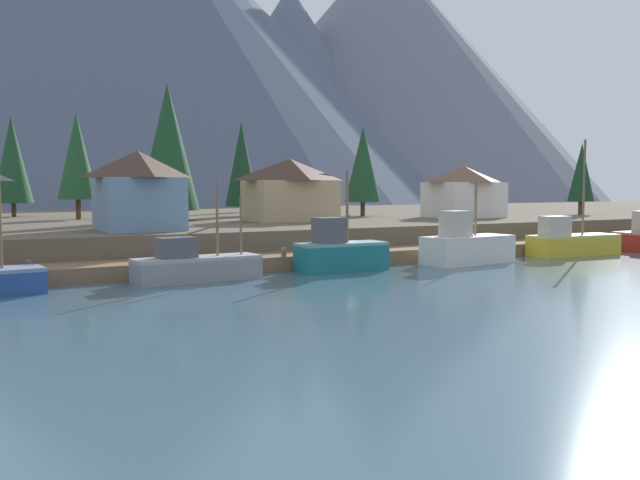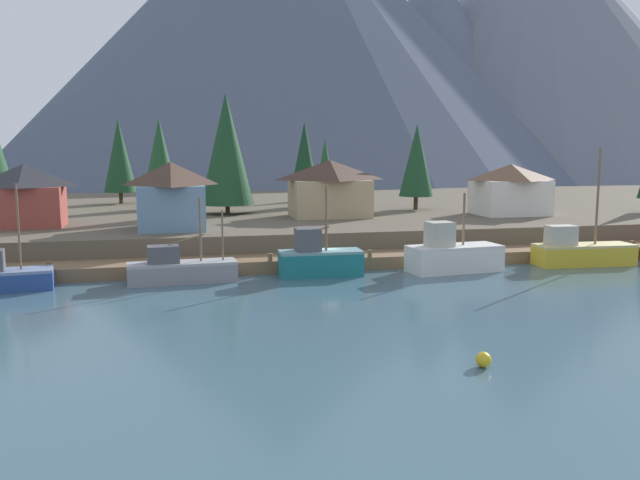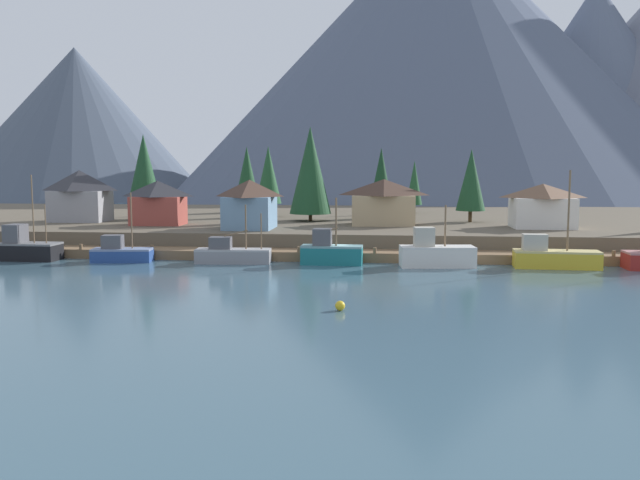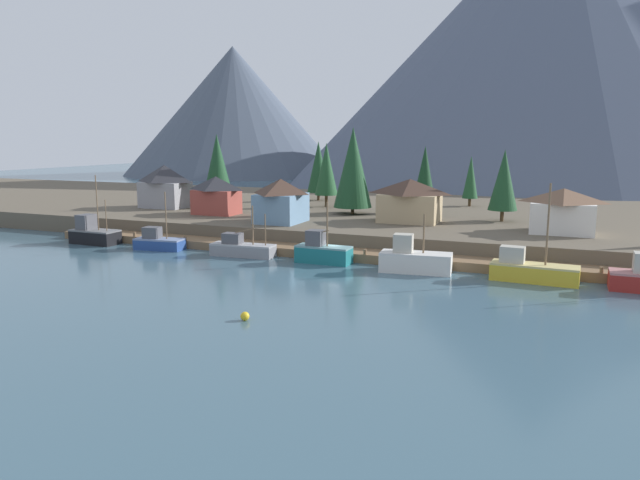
% 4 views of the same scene
% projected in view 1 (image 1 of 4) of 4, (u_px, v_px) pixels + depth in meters
% --- Properties ---
extents(ground_plane, '(400.00, 400.00, 1.00)m').
position_uv_depth(ground_plane, '(233.00, 252.00, 65.60)').
color(ground_plane, '#3D5B6B').
extents(dock, '(80.00, 4.00, 1.60)m').
position_uv_depth(dock, '(323.00, 259.00, 49.75)').
color(dock, brown).
rests_on(dock, ground_plane).
extents(shoreline_bank, '(400.00, 56.00, 2.50)m').
position_uv_depth(shoreline_bank, '(193.00, 227.00, 75.96)').
color(shoreline_bank, brown).
rests_on(shoreline_bank, ground_plane).
extents(mountain_central_peak, '(159.00, 159.00, 83.70)m').
position_uv_depth(mountain_central_peak, '(136.00, 43.00, 171.71)').
color(mountain_central_peak, '#4C566B').
rests_on(mountain_central_peak, ground_plane).
extents(mountain_east_peak, '(81.73, 81.73, 65.36)m').
position_uv_depth(mountain_east_peak, '(290.00, 97.00, 203.91)').
color(mountain_east_peak, slate).
rests_on(mountain_east_peak, ground_plane).
extents(mountain_far_ridge, '(147.71, 147.71, 85.75)m').
position_uv_depth(mountain_far_ridge, '(382.00, 76.00, 229.31)').
color(mountain_far_ridge, slate).
rests_on(mountain_far_ridge, ground_plane).
extents(fishing_boat_grey, '(7.87, 2.77, 6.09)m').
position_uv_depth(fishing_boat_grey, '(195.00, 266.00, 41.49)').
color(fishing_boat_grey, gray).
rests_on(fishing_boat_grey, ground_plane).
extents(fishing_boat_teal, '(6.30, 2.47, 6.85)m').
position_uv_depth(fishing_boat_teal, '(340.00, 252.00, 46.52)').
color(fishing_boat_teal, '#196B70').
rests_on(fishing_boat_teal, ground_plane).
extents(fishing_boat_white, '(7.62, 3.60, 6.18)m').
position_uv_depth(fishing_boat_white, '(466.00, 246.00, 51.05)').
color(fishing_boat_white, silver).
rests_on(fishing_boat_white, ground_plane).
extents(fishing_boat_yellow, '(8.31, 3.02, 9.66)m').
position_uv_depth(fishing_boat_yellow, '(571.00, 242.00, 56.89)').
color(fishing_boat_yellow, gold).
rests_on(fishing_boat_yellow, ground_plane).
extents(house_tan, '(8.30, 5.88, 5.89)m').
position_uv_depth(house_tan, '(290.00, 189.00, 64.91)').
color(house_tan, tan).
rests_on(house_tan, shoreline_bank).
extents(house_white, '(7.58, 5.86, 5.42)m').
position_uv_depth(house_white, '(464.00, 191.00, 72.22)').
color(house_white, silver).
rests_on(house_white, shoreline_bank).
extents(house_blue, '(5.94, 6.77, 5.93)m').
position_uv_depth(house_blue, '(138.00, 190.00, 51.12)').
color(house_blue, '#6689A8').
rests_on(house_blue, shoreline_bank).
extents(conifer_near_left, '(3.95, 3.95, 9.86)m').
position_uv_depth(conifer_near_left, '(363.00, 164.00, 75.12)').
color(conifer_near_left, '#4C3823').
rests_on(conifer_near_left, shoreline_bank).
extents(conifer_near_right, '(4.13, 4.13, 10.77)m').
position_uv_depth(conifer_near_right, '(12.00, 160.00, 72.88)').
color(conifer_near_right, '#4C3823').
rests_on(conifer_near_right, shoreline_bank).
extents(conifer_mid_left, '(3.65, 3.65, 10.23)m').
position_uv_depth(conifer_mid_left, '(242.00, 164.00, 74.12)').
color(conifer_mid_left, '#4C3823').
rests_on(conifer_mid_left, shoreline_bank).
extents(conifer_mid_right, '(2.99, 2.99, 8.32)m').
position_uv_depth(conifer_mid_right, '(581.00, 172.00, 79.36)').
color(conifer_mid_right, '#4C3823').
rests_on(conifer_mid_right, shoreline_bank).
extents(conifer_back_left, '(2.57, 2.57, 8.45)m').
position_uv_depth(conifer_back_left, '(246.00, 174.00, 86.81)').
color(conifer_back_left, '#4C3823').
rests_on(conifer_back_left, shoreline_bank).
extents(conifer_back_right, '(3.85, 3.85, 10.55)m').
position_uv_depth(conifer_back_right, '(77.00, 156.00, 67.44)').
color(conifer_back_right, '#4C3823').
rests_on(conifer_back_right, shoreline_bank).
extents(conifer_far_left, '(5.79, 5.79, 12.99)m').
position_uv_depth(conifer_far_left, '(168.00, 147.00, 64.57)').
color(conifer_far_left, '#4C3823').
rests_on(conifer_far_left, shoreline_bank).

